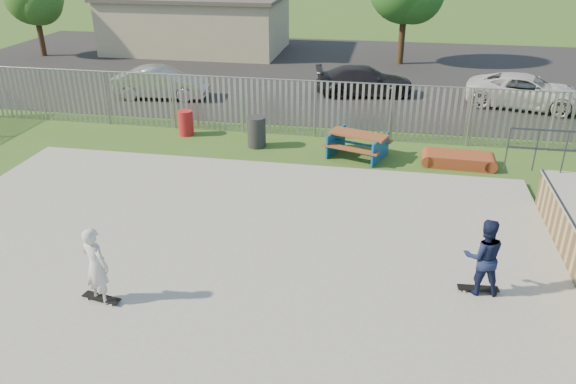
% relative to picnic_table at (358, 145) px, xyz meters
% --- Properties ---
extents(ground, '(120.00, 120.00, 0.00)m').
position_rel_picnic_table_xyz_m(ground, '(-2.62, -7.38, -0.40)').
color(ground, '#3D6221').
rests_on(ground, ground).
extents(concrete_slab, '(15.00, 12.00, 0.15)m').
position_rel_picnic_table_xyz_m(concrete_slab, '(-2.62, -7.38, -0.32)').
color(concrete_slab, gray).
rests_on(concrete_slab, ground).
extents(fence, '(26.04, 16.02, 2.00)m').
position_rel_picnic_table_xyz_m(fence, '(-1.62, -2.79, 0.60)').
color(fence, gray).
rests_on(fence, ground).
extents(picnic_table, '(2.23, 2.02, 0.78)m').
position_rel_picnic_table_xyz_m(picnic_table, '(0.00, 0.00, 0.00)').
color(picnic_table, brown).
rests_on(picnic_table, ground).
extents(funbox, '(1.91, 1.02, 0.37)m').
position_rel_picnic_table_xyz_m(funbox, '(3.15, -0.21, -0.21)').
color(funbox, brown).
rests_on(funbox, ground).
extents(trash_bin_red, '(0.53, 0.53, 0.88)m').
position_rel_picnic_table_xyz_m(trash_bin_red, '(-6.16, 0.99, 0.04)').
color(trash_bin_red, '#B01B1F').
rests_on(trash_bin_red, ground).
extents(trash_bin_grey, '(0.62, 0.62, 1.03)m').
position_rel_picnic_table_xyz_m(trash_bin_grey, '(-3.41, 0.29, 0.12)').
color(trash_bin_grey, '#292A2C').
rests_on(trash_bin_grey, ground).
extents(parking_lot, '(40.00, 18.00, 0.02)m').
position_rel_picnic_table_xyz_m(parking_lot, '(-2.62, 11.62, -0.39)').
color(parking_lot, black).
rests_on(parking_lot, ground).
extents(car_silver, '(4.11, 1.74, 1.32)m').
position_rel_picnic_table_xyz_m(car_silver, '(-8.80, 5.34, 0.28)').
color(car_silver, '#AFAFB4').
rests_on(car_silver, parking_lot).
extents(car_dark, '(4.54, 2.48, 1.25)m').
position_rel_picnic_table_xyz_m(car_dark, '(-0.21, 7.39, 0.25)').
color(car_dark, black).
rests_on(car_dark, parking_lot).
extents(car_white, '(5.10, 3.24, 1.31)m').
position_rel_picnic_table_xyz_m(car_white, '(6.39, 6.70, 0.28)').
color(car_white, silver).
rests_on(car_white, parking_lot).
extents(building, '(10.40, 6.40, 3.20)m').
position_rel_picnic_table_xyz_m(building, '(-10.62, 15.62, 1.21)').
color(building, '#B6AB8C').
rests_on(building, ground).
extents(skateboard_a, '(0.81, 0.26, 0.08)m').
position_rel_picnic_table_xyz_m(skateboard_a, '(2.91, -7.27, -0.21)').
color(skateboard_a, black).
rests_on(skateboard_a, concrete_slab).
extents(skateboard_b, '(0.82, 0.34, 0.08)m').
position_rel_picnic_table_xyz_m(skateboard_b, '(-4.34, -8.91, -0.21)').
color(skateboard_b, black).
rests_on(skateboard_b, concrete_slab).
extents(skater_navy, '(0.82, 0.66, 1.60)m').
position_rel_picnic_table_xyz_m(skater_navy, '(2.91, -7.27, 0.55)').
color(skater_navy, '#141D40').
rests_on(skater_navy, concrete_slab).
extents(skater_white, '(0.68, 0.56, 1.60)m').
position_rel_picnic_table_xyz_m(skater_white, '(-4.34, -8.91, 0.55)').
color(skater_white, silver).
rests_on(skater_white, concrete_slab).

